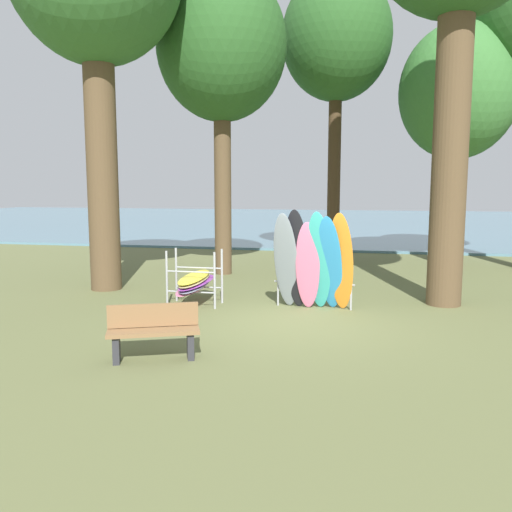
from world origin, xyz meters
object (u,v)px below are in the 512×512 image
(tree_far_left_back, at_px, (222,48))
(leaning_board_pile, at_px, (313,263))
(tree_mid_behind, at_px, (337,39))
(board_storage_rack, at_px, (195,282))
(park_bench, at_px, (153,331))
(tree_deep_back, at_px, (458,94))

(tree_far_left_back, height_order, leaning_board_pile, tree_far_left_back)
(tree_mid_behind, height_order, leaning_board_pile, tree_mid_behind)
(tree_far_left_back, distance_m, board_storage_rack, 7.50)
(board_storage_rack, bearing_deg, tree_far_left_back, 96.77)
(tree_mid_behind, xyz_separation_m, board_storage_rack, (-2.58, -7.82, -7.09))
(park_bench, bearing_deg, tree_deep_back, 62.29)
(tree_mid_behind, height_order, park_bench, tree_mid_behind)
(park_bench, bearing_deg, leaning_board_pile, 61.10)
(tree_deep_back, height_order, park_bench, tree_deep_back)
(tree_mid_behind, relative_size, leaning_board_pile, 4.49)
(tree_far_left_back, relative_size, tree_deep_back, 1.12)
(tree_mid_behind, relative_size, park_bench, 6.80)
(tree_deep_back, xyz_separation_m, leaning_board_pile, (-3.92, -7.65, -4.59))
(tree_deep_back, bearing_deg, tree_far_left_back, -154.77)
(leaning_board_pile, relative_size, board_storage_rack, 1.03)
(tree_mid_behind, bearing_deg, tree_deep_back, -2.49)
(tree_mid_behind, distance_m, park_bench, 13.78)
(board_storage_rack, relative_size, park_bench, 1.47)
(tree_far_left_back, height_order, tree_deep_back, tree_far_left_back)
(tree_deep_back, bearing_deg, tree_mid_behind, 177.51)
(tree_mid_behind, xyz_separation_m, leaning_board_pile, (0.08, -7.82, -6.57))
(tree_mid_behind, distance_m, tree_deep_back, 4.46)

